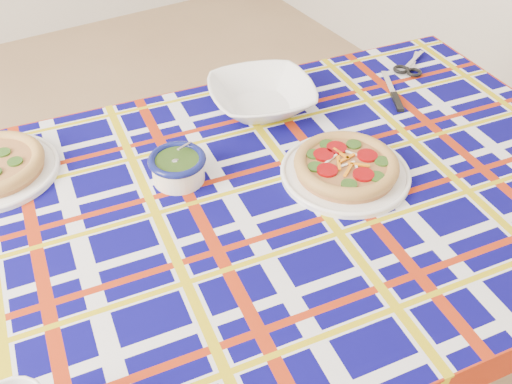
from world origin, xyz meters
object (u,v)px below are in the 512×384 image
dining_table (271,223)px  serving_bowl (262,97)px  pesto_bowl (178,166)px  main_focaccia_plate (346,165)px

dining_table → serving_bowl: serving_bowl is taller
pesto_bowl → serving_bowl: bearing=26.4°
serving_bowl → main_focaccia_plate: bearing=-87.8°
main_focaccia_plate → pesto_bowl: pesto_bowl is taller
main_focaccia_plate → pesto_bowl: 0.35m
main_focaccia_plate → pesto_bowl: bearing=150.7°
dining_table → main_focaccia_plate: (0.17, -0.02, 0.10)m
pesto_bowl → serving_bowl: size_ratio=0.47×
dining_table → pesto_bowl: (-0.14, 0.15, 0.11)m
main_focaccia_plate → serving_bowl: size_ratio=1.11×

